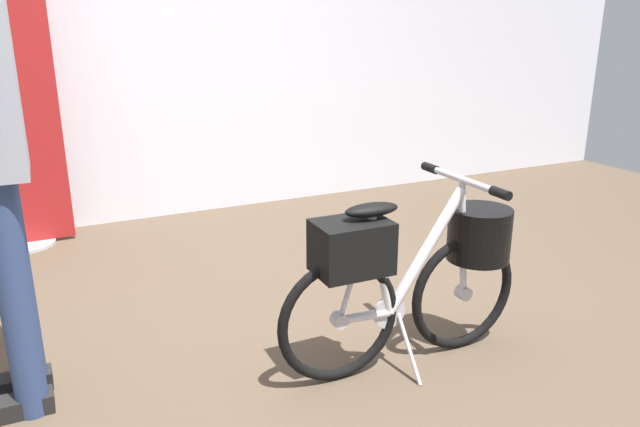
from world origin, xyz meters
The scene contains 4 objects.
ground_plane centered at (0.00, 0.00, 0.00)m, with size 8.19×8.19×0.00m, color brown.
back_wall centered at (0.00, 2.32, 1.40)m, with size 8.19×0.10×2.81m, color silver.
floor_banner_stand centered at (-1.08, 2.03, 0.75)m, with size 0.60×0.36×1.67m.
folding_bike_foreground centered at (0.34, -0.16, 0.41)m, with size 1.09×0.53×0.77m.
Camera 1 is at (-0.98, -2.00, 1.34)m, focal length 34.05 mm.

